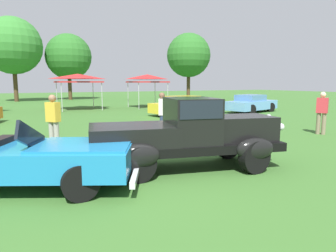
{
  "coord_description": "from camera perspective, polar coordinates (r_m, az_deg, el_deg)",
  "views": [
    {
      "loc": [
        -3.04,
        -6.39,
        2.06
      ],
      "look_at": [
        0.62,
        0.9,
        0.88
      ],
      "focal_mm": 32.35,
      "sensor_mm": 36.0,
      "label": 1
    }
  ],
  "objects": [
    {
      "name": "spectator_by_row",
      "position": [
        9.95,
        -20.79,
        1.07
      ],
      "size": [
        0.44,
        0.46,
        1.69
      ],
      "color": "#9E998E",
      "rests_on": "ground_plane"
    },
    {
      "name": "neighbor_convertible",
      "position": [
        6.62,
        -25.34,
        -5.5
      ],
      "size": [
        4.88,
        3.5,
        1.4
      ],
      "color": "#1E7AB7",
      "rests_on": "ground_plane"
    },
    {
      "name": "show_car_skyblue",
      "position": [
        21.89,
        15.48,
        4.09
      ],
      "size": [
        4.48,
        2.78,
        1.22
      ],
      "color": "#669EDB",
      "rests_on": "ground_plane"
    },
    {
      "name": "show_car_yellow",
      "position": [
        19.28,
        3.0,
        3.86
      ],
      "size": [
        4.71,
        2.52,
        1.22
      ],
      "color": "yellow",
      "rests_on": "ground_plane"
    },
    {
      "name": "spectator_far_side",
      "position": [
        13.46,
        27.0,
        2.44
      ],
      "size": [
        0.4,
        0.47,
        1.69
      ],
      "color": "#7F7056",
      "rests_on": "ground_plane"
    },
    {
      "name": "treeline_center",
      "position": [
        38.83,
        3.91,
        13.13
      ],
      "size": [
        5.43,
        5.43,
        8.14
      ],
      "color": "#47331E",
      "rests_on": "ground_plane"
    },
    {
      "name": "canopy_tent_center_field",
      "position": [
        24.08,
        -16.61,
        8.74
      ],
      "size": [
        3.16,
        3.16,
        2.71
      ],
      "color": "#B7B7BC",
      "rests_on": "ground_plane"
    },
    {
      "name": "ground_plane",
      "position": [
        7.37,
        -1.17,
        -8.0
      ],
      "size": [
        120.0,
        120.0,
        0.0
      ],
      "primitive_type": "plane",
      "color": "#386628"
    },
    {
      "name": "treeline_mid_left",
      "position": [
        38.66,
        -18.23,
        12.29
      ],
      "size": [
        5.34,
        5.34,
        7.77
      ],
      "color": "#47331E",
      "rests_on": "ground_plane"
    },
    {
      "name": "treeline_far_left",
      "position": [
        37.14,
        -27.21,
        13.3
      ],
      "size": [
        6.03,
        6.03,
        8.96
      ],
      "color": "#47331E",
      "rests_on": "ground_plane"
    },
    {
      "name": "spectator_near_truck",
      "position": [
        11.27,
        -1.16,
        2.38
      ],
      "size": [
        0.39,
        0.47,
        1.69
      ],
      "color": "#283351",
      "rests_on": "ground_plane"
    },
    {
      "name": "feature_pickup_truck",
      "position": [
        7.19,
        3.76,
        -1.33
      ],
      "size": [
        4.7,
        2.54,
        1.7
      ],
      "color": "black",
      "rests_on": "ground_plane"
    },
    {
      "name": "canopy_tent_right_field",
      "position": [
        25.0,
        -3.92,
        9.02
      ],
      "size": [
        2.77,
        2.77,
        2.71
      ],
      "color": "#B7B7BC",
      "rests_on": "ground_plane"
    }
  ]
}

